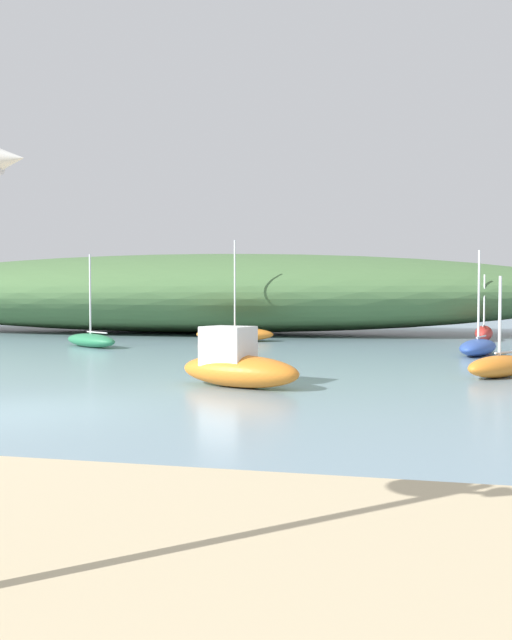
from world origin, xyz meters
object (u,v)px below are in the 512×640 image
(sailboat_inner_mooring, at_px, (235,334))
(sailboat_far_right, at_px, (484,333))
(sailboat_far_left, at_px, (478,347))
(motorboat_near_shore, at_px, (236,365))
(sailboat_outer_mooring, at_px, (499,366))
(sailboat_mid_channel, at_px, (91,340))

(sailboat_inner_mooring, bearing_deg, sailboat_far_right, 13.59)
(sailboat_far_left, xyz_separation_m, sailboat_far_right, (1.49, 8.20, 0.08))
(sailboat_inner_mooring, bearing_deg, motorboat_near_shore, -76.25)
(motorboat_near_shore, bearing_deg, sailboat_far_left, 54.22)
(sailboat_inner_mooring, distance_m, sailboat_far_left, 11.87)
(sailboat_far_left, relative_size, sailboat_outer_mooring, 1.43)
(motorboat_near_shore, bearing_deg, sailboat_far_right, 64.64)
(sailboat_far_left, relative_size, motorboat_near_shore, 1.15)
(sailboat_inner_mooring, xyz_separation_m, sailboat_far_right, (12.14, 2.93, 0.03))
(sailboat_far_left, bearing_deg, sailboat_mid_channel, 177.81)
(motorboat_near_shore, bearing_deg, sailboat_outer_mooring, 25.56)
(sailboat_mid_channel, xyz_separation_m, sailboat_far_right, (17.49, 7.59, 0.08))
(motorboat_near_shore, bearing_deg, sailboat_mid_channel, 131.19)
(sailboat_far_left, height_order, motorboat_near_shore, sailboat_far_left)
(sailboat_mid_channel, distance_m, sailboat_far_right, 19.07)
(sailboat_inner_mooring, distance_m, sailboat_mid_channel, 7.09)
(sailboat_inner_mooring, xyz_separation_m, motorboat_near_shore, (3.66, -14.95, 0.17))
(sailboat_far_left, bearing_deg, sailboat_inner_mooring, 153.68)
(sailboat_inner_mooring, distance_m, motorboat_near_shore, 15.39)
(sailboat_outer_mooring, relative_size, sailboat_far_right, 0.82)
(sailboat_mid_channel, bearing_deg, sailboat_outer_mooring, -24.74)
(sailboat_far_left, xyz_separation_m, sailboat_mid_channel, (-16.00, 0.61, -0.00))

